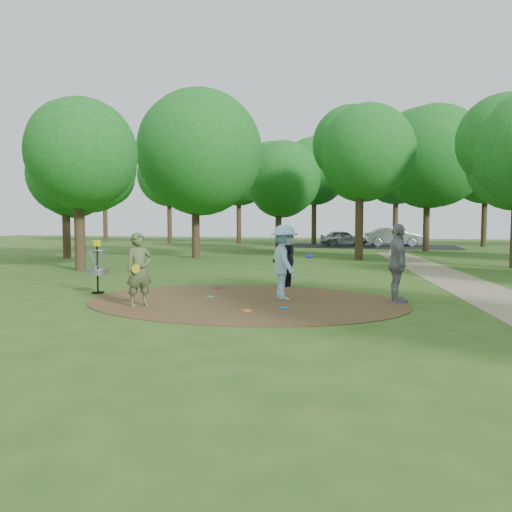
# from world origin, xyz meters

# --- Properties ---
(ground) EXTENTS (100.00, 100.00, 0.00)m
(ground) POSITION_xyz_m (0.00, 0.00, 0.00)
(ground) COLOR #2D5119
(ground) RESTS_ON ground
(dirt_clearing) EXTENTS (8.40, 8.40, 0.02)m
(dirt_clearing) POSITION_xyz_m (0.00, 0.00, 0.01)
(dirt_clearing) COLOR #47301C
(dirt_clearing) RESTS_ON ground
(footpath) EXTENTS (7.55, 39.89, 0.01)m
(footpath) POSITION_xyz_m (6.50, 2.00, 0.01)
(footpath) COLOR #8C7A5B
(footpath) RESTS_ON ground
(parking_lot) EXTENTS (14.00, 8.00, 0.01)m
(parking_lot) POSITION_xyz_m (2.00, 30.00, 0.00)
(parking_lot) COLOR black
(parking_lot) RESTS_ON ground
(player_observer_with_disc) EXTENTS (0.75, 0.78, 1.80)m
(player_observer_with_disc) POSITION_xyz_m (-2.21, -1.46, 0.90)
(player_observer_with_disc) COLOR #4D5B35
(player_observer_with_disc) RESTS_ON ground
(player_throwing_with_disc) EXTENTS (1.41, 1.49, 2.00)m
(player_throwing_with_disc) POSITION_xyz_m (0.95, 0.57, 1.00)
(player_throwing_with_disc) COLOR #97C5E2
(player_throwing_with_disc) RESTS_ON ground
(player_walking_with_disc) EXTENTS (0.99, 1.08, 1.79)m
(player_walking_with_disc) POSITION_xyz_m (0.40, 3.10, 0.89)
(player_walking_with_disc) COLOR black
(player_walking_with_disc) RESTS_ON ground
(player_waiting_with_disc) EXTENTS (0.71, 1.26, 2.02)m
(player_waiting_with_disc) POSITION_xyz_m (3.84, 0.81, 1.01)
(player_waiting_with_disc) COLOR gray
(player_waiting_with_disc) RESTS_ON ground
(disc_ground_cyan) EXTENTS (0.22, 0.22, 0.02)m
(disc_ground_cyan) POSITION_xyz_m (-1.06, 0.33, 0.03)
(disc_ground_cyan) COLOR #19B8C8
(disc_ground_cyan) RESTS_ON dirt_clearing
(disc_ground_blue) EXTENTS (0.22, 0.22, 0.02)m
(disc_ground_blue) POSITION_xyz_m (1.25, -0.88, 0.03)
(disc_ground_blue) COLOR #0B75C5
(disc_ground_blue) RESTS_ON dirt_clearing
(disc_ground_red) EXTENTS (0.22, 0.22, 0.02)m
(disc_ground_red) POSITION_xyz_m (-1.52, 2.10, 0.03)
(disc_ground_red) COLOR #B6122E
(disc_ground_red) RESTS_ON dirt_clearing
(car_left) EXTENTS (4.13, 2.58, 1.31)m
(car_left) POSITION_xyz_m (-0.26, 30.34, 0.66)
(car_left) COLOR #9C9FA4
(car_left) RESTS_ON ground
(car_right) EXTENTS (4.92, 2.58, 1.54)m
(car_right) POSITION_xyz_m (3.85, 30.60, 0.77)
(car_right) COLOR #AEB2B6
(car_right) RESTS_ON ground
(disc_ground_orange) EXTENTS (0.22, 0.22, 0.02)m
(disc_ground_orange) POSITION_xyz_m (0.50, -1.45, 0.03)
(disc_ground_orange) COLOR orange
(disc_ground_orange) RESTS_ON dirt_clearing
(disc_golf_basket) EXTENTS (0.63, 0.63, 1.54)m
(disc_golf_basket) POSITION_xyz_m (-4.50, 0.30, 0.87)
(disc_golf_basket) COLOR black
(disc_golf_basket) RESTS_ON ground
(tree_ring) EXTENTS (37.12, 45.86, 9.74)m
(tree_ring) POSITION_xyz_m (2.43, 10.34, 5.33)
(tree_ring) COLOR #332316
(tree_ring) RESTS_ON ground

